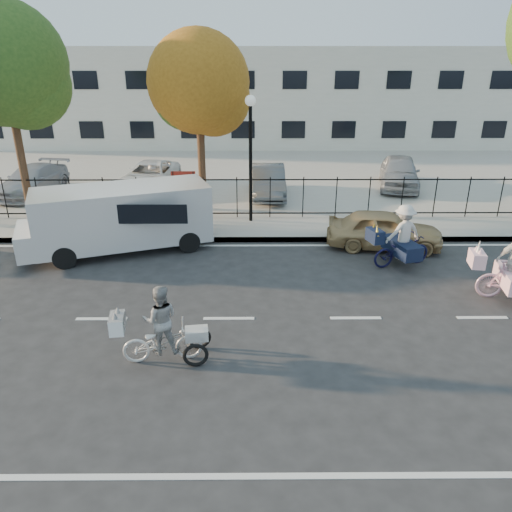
{
  "coord_description": "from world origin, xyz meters",
  "views": [
    {
      "loc": [
        0.57,
        -10.28,
        5.9
      ],
      "look_at": [
        0.65,
        1.2,
        1.1
      ],
      "focal_mm": 35.0,
      "sensor_mm": 36.0,
      "label": 1
    }
  ],
  "objects_px": {
    "gold_sedan": "(384,230)",
    "lot_car_b": "(150,176)",
    "lot_car_a": "(32,180)",
    "lot_car_d": "(399,172)",
    "lamppost": "(250,137)",
    "white_van": "(120,216)",
    "bull_bike": "(402,242)",
    "lot_car_c": "(268,181)",
    "zebra_trike": "(162,333)"
  },
  "relations": [
    {
      "from": "gold_sedan",
      "to": "lot_car_b",
      "type": "relative_size",
      "value": 0.85
    },
    {
      "from": "lot_car_a",
      "to": "lot_car_d",
      "type": "distance_m",
      "value": 15.82
    },
    {
      "from": "lamppost",
      "to": "gold_sedan",
      "type": "bearing_deg",
      "value": -28.57
    },
    {
      "from": "gold_sedan",
      "to": "white_van",
      "type": "bearing_deg",
      "value": 99.23
    },
    {
      "from": "lamppost",
      "to": "bull_bike",
      "type": "xyz_separation_m",
      "value": [
        4.36,
        -3.7,
        -2.38
      ]
    },
    {
      "from": "lot_car_c",
      "to": "lot_car_d",
      "type": "bearing_deg",
      "value": 12.91
    },
    {
      "from": "lot_car_b",
      "to": "lot_car_c",
      "type": "xyz_separation_m",
      "value": [
        5.13,
        -1.11,
        0.04
      ]
    },
    {
      "from": "zebra_trike",
      "to": "lot_car_c",
      "type": "xyz_separation_m",
      "value": [
        2.47,
        11.71,
        0.14
      ]
    },
    {
      "from": "lot_car_c",
      "to": "lamppost",
      "type": "bearing_deg",
      "value": -102.8
    },
    {
      "from": "lot_car_a",
      "to": "lot_car_c",
      "type": "xyz_separation_m",
      "value": [
        9.95,
        -0.35,
        0.04
      ]
    },
    {
      "from": "lamppost",
      "to": "lot_car_b",
      "type": "xyz_separation_m",
      "value": [
        -4.41,
        4.36,
        -2.37
      ]
    },
    {
      "from": "lamppost",
      "to": "lot_car_c",
      "type": "relative_size",
      "value": 1.13
    },
    {
      "from": "lot_car_c",
      "to": "lot_car_d",
      "type": "relative_size",
      "value": 0.95
    },
    {
      "from": "bull_bike",
      "to": "white_van",
      "type": "relative_size",
      "value": 0.33
    },
    {
      "from": "gold_sedan",
      "to": "lot_car_d",
      "type": "distance_m",
      "value": 7.3
    },
    {
      "from": "lot_car_a",
      "to": "white_van",
      "type": "bearing_deg",
      "value": -39.48
    },
    {
      "from": "white_van",
      "to": "lot_car_b",
      "type": "relative_size",
      "value": 1.45
    },
    {
      "from": "lamppost",
      "to": "zebra_trike",
      "type": "height_order",
      "value": "lamppost"
    },
    {
      "from": "lot_car_a",
      "to": "lot_car_d",
      "type": "height_order",
      "value": "lot_car_d"
    },
    {
      "from": "lot_car_a",
      "to": "lot_car_c",
      "type": "distance_m",
      "value": 9.96
    },
    {
      "from": "bull_bike",
      "to": "lot_car_b",
      "type": "height_order",
      "value": "bull_bike"
    },
    {
      "from": "lot_car_b",
      "to": "lot_car_d",
      "type": "bearing_deg",
      "value": 6.33
    },
    {
      "from": "zebra_trike",
      "to": "lot_car_a",
      "type": "height_order",
      "value": "zebra_trike"
    },
    {
      "from": "lamppost",
      "to": "lot_car_c",
      "type": "bearing_deg",
      "value": 77.52
    },
    {
      "from": "lot_car_d",
      "to": "lot_car_b",
      "type": "bearing_deg",
      "value": -165.97
    },
    {
      "from": "gold_sedan",
      "to": "lot_car_a",
      "type": "bearing_deg",
      "value": 74.68
    },
    {
      "from": "gold_sedan",
      "to": "lot_car_a",
      "type": "xyz_separation_m",
      "value": [
        -13.46,
        5.9,
        0.13
      ]
    },
    {
      "from": "zebra_trike",
      "to": "lot_car_b",
      "type": "relative_size",
      "value": 0.46
    },
    {
      "from": "white_van",
      "to": "lot_car_b",
      "type": "height_order",
      "value": "white_van"
    },
    {
      "from": "lot_car_c",
      "to": "white_van",
      "type": "bearing_deg",
      "value": -130.24
    },
    {
      "from": "zebra_trike",
      "to": "lot_car_a",
      "type": "bearing_deg",
      "value": 24.12
    },
    {
      "from": "lot_car_a",
      "to": "lot_car_c",
      "type": "height_order",
      "value": "lot_car_c"
    },
    {
      "from": "bull_bike",
      "to": "white_van",
      "type": "height_order",
      "value": "white_van"
    },
    {
      "from": "lot_car_a",
      "to": "lot_car_b",
      "type": "distance_m",
      "value": 4.88
    },
    {
      "from": "lot_car_b",
      "to": "bull_bike",
      "type": "bearing_deg",
      "value": -37.62
    },
    {
      "from": "bull_bike",
      "to": "lot_car_a",
      "type": "xyz_separation_m",
      "value": [
        -13.6,
        7.3,
        0.0
      ]
    },
    {
      "from": "lamppost",
      "to": "zebra_trike",
      "type": "bearing_deg",
      "value": -101.71
    },
    {
      "from": "gold_sedan",
      "to": "lot_car_a",
      "type": "relative_size",
      "value": 0.88
    },
    {
      "from": "lot_car_b",
      "to": "lot_car_c",
      "type": "height_order",
      "value": "lot_car_c"
    },
    {
      "from": "zebra_trike",
      "to": "white_van",
      "type": "height_order",
      "value": "white_van"
    },
    {
      "from": "zebra_trike",
      "to": "lot_car_b",
      "type": "distance_m",
      "value": 13.1
    },
    {
      "from": "white_van",
      "to": "gold_sedan",
      "type": "height_order",
      "value": "white_van"
    },
    {
      "from": "bull_bike",
      "to": "lot_car_a",
      "type": "height_order",
      "value": "bull_bike"
    },
    {
      "from": "zebra_trike",
      "to": "lot_car_a",
      "type": "distance_m",
      "value": 14.2
    },
    {
      "from": "lot_car_b",
      "to": "lot_car_c",
      "type": "bearing_deg",
      "value": -7.25
    },
    {
      "from": "gold_sedan",
      "to": "lot_car_a",
      "type": "height_order",
      "value": "lot_car_a"
    },
    {
      "from": "white_van",
      "to": "lot_car_a",
      "type": "height_order",
      "value": "white_van"
    },
    {
      "from": "zebra_trike",
      "to": "lot_car_c",
      "type": "bearing_deg",
      "value": -19.6
    },
    {
      "from": "white_van",
      "to": "lot_car_b",
      "type": "xyz_separation_m",
      "value": [
        -0.38,
        6.78,
        -0.38
      ]
    },
    {
      "from": "zebra_trike",
      "to": "lot_car_c",
      "type": "distance_m",
      "value": 11.97
    }
  ]
}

